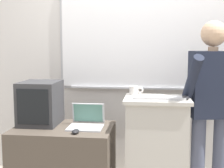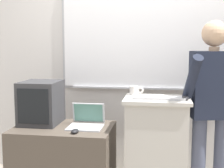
{
  "view_description": "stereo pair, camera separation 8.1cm",
  "coord_description": "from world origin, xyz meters",
  "px_view_note": "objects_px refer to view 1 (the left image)",
  "views": [
    {
      "loc": [
        0.24,
        -2.36,
        1.45
      ],
      "look_at": [
        -0.11,
        0.39,
        1.1
      ],
      "focal_mm": 50.0,
      "sensor_mm": 36.0,
      "label": 1
    },
    {
      "loc": [
        0.32,
        -2.35,
        1.45
      ],
      "look_at": [
        -0.11,
        0.39,
        1.1
      ],
      "focal_mm": 50.0,
      "sensor_mm": 36.0,
      "label": 2
    }
  ],
  "objects_px": {
    "lectern_podium": "(156,153)",
    "crt_monitor": "(40,103)",
    "side_desk": "(64,165)",
    "computer_mouse_by_laptop": "(76,131)",
    "person_presenter": "(211,99)",
    "coffee_mug": "(134,90)",
    "computer_mouse_by_keyboard": "(186,98)",
    "laptop": "(87,121)",
    "wireless_keyboard": "(159,98)"
  },
  "relations": [
    {
      "from": "laptop",
      "to": "computer_mouse_by_laptop",
      "type": "height_order",
      "value": "laptop"
    },
    {
      "from": "lectern_podium",
      "to": "person_presenter",
      "type": "height_order",
      "value": "person_presenter"
    },
    {
      "from": "side_desk",
      "to": "laptop",
      "type": "bearing_deg",
      "value": 12.37
    },
    {
      "from": "side_desk",
      "to": "crt_monitor",
      "type": "bearing_deg",
      "value": 160.79
    },
    {
      "from": "laptop",
      "to": "coffee_mug",
      "type": "distance_m",
      "value": 0.52
    },
    {
      "from": "side_desk",
      "to": "computer_mouse_by_laptop",
      "type": "distance_m",
      "value": 0.45
    },
    {
      "from": "computer_mouse_by_laptop",
      "to": "wireless_keyboard",
      "type": "bearing_deg",
      "value": 13.64
    },
    {
      "from": "lectern_podium",
      "to": "computer_mouse_by_keyboard",
      "type": "height_order",
      "value": "computer_mouse_by_keyboard"
    },
    {
      "from": "person_presenter",
      "to": "side_desk",
      "type": "bearing_deg",
      "value": 177.54
    },
    {
      "from": "laptop",
      "to": "computer_mouse_by_keyboard",
      "type": "distance_m",
      "value": 0.9
    },
    {
      "from": "computer_mouse_by_laptop",
      "to": "crt_monitor",
      "type": "distance_m",
      "value": 0.52
    },
    {
      "from": "computer_mouse_by_laptop",
      "to": "computer_mouse_by_keyboard",
      "type": "bearing_deg",
      "value": 10.14
    },
    {
      "from": "person_presenter",
      "to": "lectern_podium",
      "type": "bearing_deg",
      "value": -172.0
    },
    {
      "from": "crt_monitor",
      "to": "coffee_mug",
      "type": "relative_size",
      "value": 3.06
    },
    {
      "from": "person_presenter",
      "to": "crt_monitor",
      "type": "xyz_separation_m",
      "value": [
        -1.56,
        -0.12,
        -0.05
      ]
    },
    {
      "from": "person_presenter",
      "to": "coffee_mug",
      "type": "distance_m",
      "value": 0.7
    },
    {
      "from": "person_presenter",
      "to": "computer_mouse_by_laptop",
      "type": "bearing_deg",
      "value": -172.61
    },
    {
      "from": "lectern_podium",
      "to": "coffee_mug",
      "type": "xyz_separation_m",
      "value": [
        -0.21,
        0.15,
        0.53
      ]
    },
    {
      "from": "laptop",
      "to": "computer_mouse_by_laptop",
      "type": "distance_m",
      "value": 0.24
    },
    {
      "from": "lectern_podium",
      "to": "side_desk",
      "type": "relative_size",
      "value": 1.12
    },
    {
      "from": "wireless_keyboard",
      "to": "computer_mouse_by_laptop",
      "type": "xyz_separation_m",
      "value": [
        -0.69,
        -0.17,
        -0.27
      ]
    },
    {
      "from": "computer_mouse_by_laptop",
      "to": "crt_monitor",
      "type": "bearing_deg",
      "value": 145.72
    },
    {
      "from": "lectern_podium",
      "to": "wireless_keyboard",
      "type": "xyz_separation_m",
      "value": [
        0.02,
        -0.05,
        0.5
      ]
    },
    {
      "from": "person_presenter",
      "to": "laptop",
      "type": "height_order",
      "value": "person_presenter"
    },
    {
      "from": "person_presenter",
      "to": "laptop",
      "type": "bearing_deg",
      "value": 176.86
    },
    {
      "from": "crt_monitor",
      "to": "side_desk",
      "type": "bearing_deg",
      "value": -19.21
    },
    {
      "from": "wireless_keyboard",
      "to": "crt_monitor",
      "type": "xyz_separation_m",
      "value": [
        -1.09,
        0.1,
        -0.09
      ]
    },
    {
      "from": "computer_mouse_by_laptop",
      "to": "crt_monitor",
      "type": "height_order",
      "value": "crt_monitor"
    },
    {
      "from": "laptop",
      "to": "wireless_keyboard",
      "type": "bearing_deg",
      "value": -5.81
    },
    {
      "from": "computer_mouse_by_keyboard",
      "to": "coffee_mug",
      "type": "distance_m",
      "value": 0.49
    },
    {
      "from": "laptop",
      "to": "computer_mouse_by_keyboard",
      "type": "bearing_deg",
      "value": -4.68
    },
    {
      "from": "computer_mouse_by_laptop",
      "to": "person_presenter",
      "type": "bearing_deg",
      "value": 18.59
    },
    {
      "from": "wireless_keyboard",
      "to": "computer_mouse_by_keyboard",
      "type": "distance_m",
      "value": 0.22
    },
    {
      "from": "laptop",
      "to": "crt_monitor",
      "type": "distance_m",
      "value": 0.47
    },
    {
      "from": "computer_mouse_by_laptop",
      "to": "coffee_mug",
      "type": "bearing_deg",
      "value": 37.99
    },
    {
      "from": "laptop",
      "to": "coffee_mug",
      "type": "relative_size",
      "value": 2.34
    },
    {
      "from": "person_presenter",
      "to": "computer_mouse_by_keyboard",
      "type": "relative_size",
      "value": 16.64
    },
    {
      "from": "laptop",
      "to": "wireless_keyboard",
      "type": "height_order",
      "value": "wireless_keyboard"
    },
    {
      "from": "person_presenter",
      "to": "coffee_mug",
      "type": "xyz_separation_m",
      "value": [
        -0.69,
        -0.02,
        0.07
      ]
    },
    {
      "from": "side_desk",
      "to": "wireless_keyboard",
      "type": "xyz_separation_m",
      "value": [
        0.85,
        -0.02,
        0.65
      ]
    },
    {
      "from": "computer_mouse_by_laptop",
      "to": "crt_monitor",
      "type": "xyz_separation_m",
      "value": [
        -0.4,
        0.27,
        0.18
      ]
    },
    {
      "from": "wireless_keyboard",
      "to": "computer_mouse_by_keyboard",
      "type": "height_order",
      "value": "computer_mouse_by_keyboard"
    },
    {
      "from": "laptop",
      "to": "computer_mouse_by_laptop",
      "type": "relative_size",
      "value": 3.05
    },
    {
      "from": "lectern_podium",
      "to": "computer_mouse_by_keyboard",
      "type": "relative_size",
      "value": 9.93
    },
    {
      "from": "lectern_podium",
      "to": "crt_monitor",
      "type": "relative_size",
      "value": 2.49
    },
    {
      "from": "lectern_podium",
      "to": "side_desk",
      "type": "bearing_deg",
      "value": -177.71
    },
    {
      "from": "side_desk",
      "to": "coffee_mug",
      "type": "bearing_deg",
      "value": 15.85
    },
    {
      "from": "laptop",
      "to": "computer_mouse_by_keyboard",
      "type": "relative_size",
      "value": 3.05
    },
    {
      "from": "person_presenter",
      "to": "computer_mouse_by_keyboard",
      "type": "xyz_separation_m",
      "value": [
        -0.25,
        -0.23,
        0.05
      ]
    },
    {
      "from": "lectern_podium",
      "to": "computer_mouse_by_keyboard",
      "type": "xyz_separation_m",
      "value": [
        0.23,
        -0.06,
        0.51
      ]
    }
  ]
}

